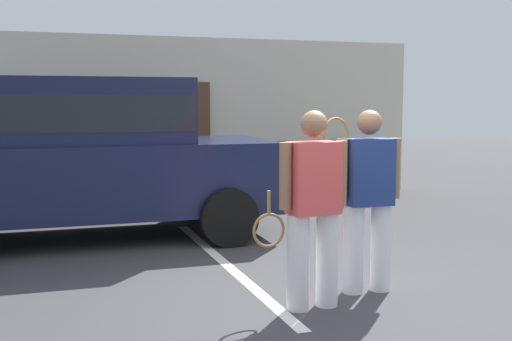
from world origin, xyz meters
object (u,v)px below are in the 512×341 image
at_px(tennis_player_woman, 368,198).
at_px(potted_plant_by_porch, 346,171).
at_px(tennis_player_man, 313,207).
at_px(parked_suv, 83,150).

distance_m(tennis_player_woman, potted_plant_by_porch, 5.63).
height_order(tennis_player_man, potted_plant_by_porch, tennis_player_man).
height_order(parked_suv, potted_plant_by_porch, parked_suv).
distance_m(parked_suv, tennis_player_woman, 3.97).
bearing_deg(potted_plant_by_porch, parked_suv, -158.03).
bearing_deg(parked_suv, potted_plant_by_porch, 23.14).
bearing_deg(tennis_player_man, tennis_player_woman, -162.12).
relative_size(parked_suv, potted_plant_by_porch, 4.94).
bearing_deg(potted_plant_by_porch, tennis_player_woman, -114.86).
relative_size(tennis_player_woman, potted_plant_by_porch, 1.80).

